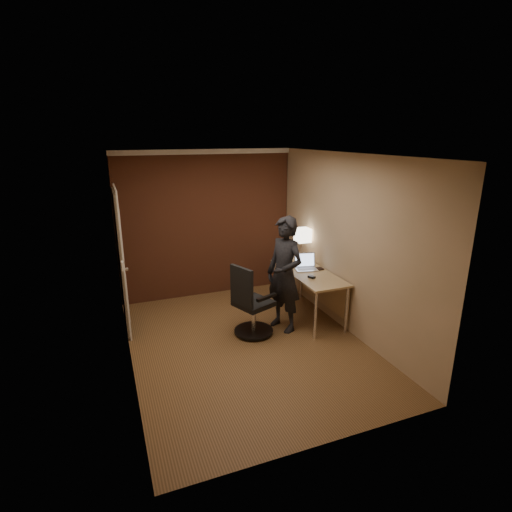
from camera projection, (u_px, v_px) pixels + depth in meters
name	position (u px, v px, depth m)	size (l,w,h in m)	color
room	(197.00, 224.00, 6.32)	(4.00, 4.00, 4.00)	brown
desk	(312.00, 279.00, 6.12)	(0.60, 1.50, 0.73)	tan
desk_lamp	(303.00, 236.00, 6.51)	(0.22, 0.22, 0.54)	silver
laptop	(305.00, 265.00, 6.18)	(0.38, 0.32, 0.23)	silver
mouse	(312.00, 277.00, 5.79)	(0.06, 0.10, 0.03)	black
wallet	(320.00, 269.00, 6.16)	(0.09, 0.11, 0.02)	black
office_chair	(250.00, 305.00, 5.54)	(0.60, 0.65, 1.02)	black
person	(285.00, 275.00, 5.63)	(0.61, 0.40, 1.66)	black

